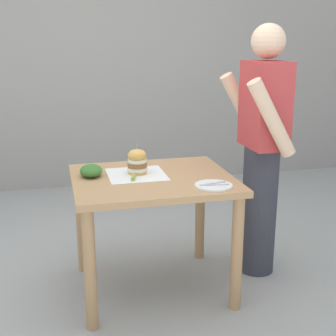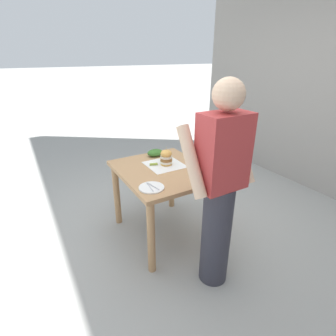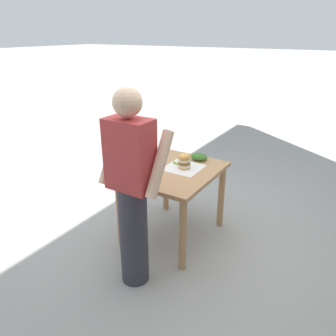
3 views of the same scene
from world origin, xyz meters
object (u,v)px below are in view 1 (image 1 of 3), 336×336
at_px(side_plate_with_forks, 213,186).
at_px(sandwich, 137,162).
at_px(patio_table, 153,197).
at_px(pickle_spear, 133,178).
at_px(diner_across_table, 262,149).
at_px(side_salad, 91,171).

bearing_deg(side_plate_with_forks, sandwich, -133.46).
relative_size(patio_table, pickle_spear, 12.14).
height_order(sandwich, pickle_spear, sandwich).
distance_m(side_plate_with_forks, diner_across_table, 0.59).
xyz_separation_m(patio_table, side_salad, (-0.10, -0.37, 0.17)).
bearing_deg(pickle_spear, side_plate_with_forks, 60.76).
relative_size(sandwich, diner_across_table, 0.11).
height_order(patio_table, side_salad, side_salad).
bearing_deg(sandwich, side_salad, -94.15).
relative_size(side_plate_with_forks, diner_across_table, 0.13).
distance_m(side_plate_with_forks, side_salad, 0.77).
bearing_deg(side_plate_with_forks, side_salad, -119.75).
bearing_deg(diner_across_table, side_salad, -91.62).
relative_size(sandwich, side_plate_with_forks, 0.88).
bearing_deg(patio_table, side_plate_with_forks, 47.26).
height_order(patio_table, diner_across_table, diner_across_table).
height_order(side_plate_with_forks, diner_across_table, diner_across_table).
bearing_deg(side_salad, pickle_spear, 59.35).
height_order(pickle_spear, side_plate_with_forks, pickle_spear).
relative_size(pickle_spear, side_plate_with_forks, 0.37).
relative_size(side_plate_with_forks, side_salad, 1.22).
distance_m(side_salad, diner_across_table, 1.13).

